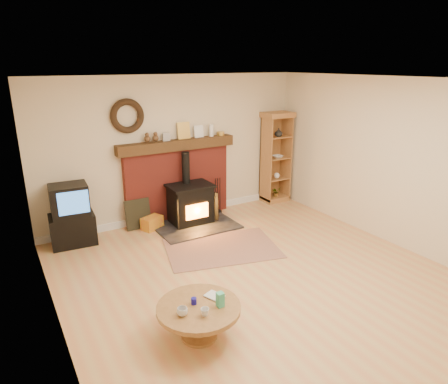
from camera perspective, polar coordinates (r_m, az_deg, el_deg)
ground at (r=5.52m, az=5.44°, el=-12.42°), size 5.50×5.50×0.00m
room_shell at (r=4.95m, az=5.21°, el=5.42°), size 5.02×5.52×2.61m
chimney_breast at (r=7.36m, az=-6.62°, el=2.23°), size 2.20×0.22×1.78m
wood_stove at (r=7.18m, az=-4.71°, el=-1.87°), size 1.40×1.00×1.29m
area_rug at (r=6.34m, az=-0.34°, el=-8.00°), size 1.95×1.57×0.01m
tv_unit at (r=6.76m, az=-20.97°, el=-3.25°), size 0.71×0.53×0.99m
curio_cabinet at (r=8.31m, az=7.34°, el=4.93°), size 0.59×0.43×1.85m
firelog_box at (r=7.12m, az=-10.23°, el=-4.37°), size 0.41×0.34×0.22m
leaning_painting at (r=7.14m, az=-12.18°, el=-3.10°), size 0.44×0.12×0.53m
fire_tools at (r=7.74m, az=-0.89°, el=-2.05°), size 0.16×0.16×0.70m
coffee_table at (r=4.36m, az=-3.61°, el=-16.73°), size 0.89×0.89×0.54m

